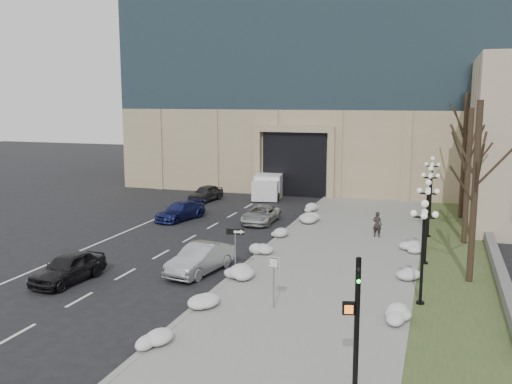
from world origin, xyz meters
TOP-DOWN VIEW (x-y plane):
  - ground at (0.00, 0.00)m, footprint 160.00×160.00m
  - sidewalk at (3.50, 14.00)m, footprint 9.00×40.00m
  - curb at (-1.00, 14.00)m, footprint 0.30×40.00m
  - grass_strip at (10.00, 14.00)m, footprint 4.00×40.00m
  - stone_wall at (12.00, 16.00)m, footprint 0.50×30.00m
  - office_tower at (-2.01, 43.58)m, footprint 40.00×24.70m
  - car_a at (-8.53, 4.03)m, footprint 2.15×4.47m
  - car_b at (-2.86, 7.43)m, footprint 2.40×4.82m
  - car_c at (-9.62, 19.19)m, footprint 2.97×4.92m
  - car_d at (-3.49, 19.99)m, footprint 2.08×4.49m
  - car_e at (-10.90, 27.11)m, footprint 2.25×4.32m
  - pedestrian at (5.15, 17.78)m, footprint 0.69×0.53m
  - box_truck at (-6.16, 31.14)m, footprint 3.27×7.00m
  - one_way_sign at (-0.75, 7.43)m, footprint 0.95×0.32m
  - keep_sign at (2.30, 3.43)m, footprint 0.51×0.13m
  - traffic_signal at (6.59, -2.27)m, footprint 0.74×0.98m
  - snow_clump_a at (-0.63, -1.67)m, footprint 1.10×1.60m
  - snow_clump_b at (-0.72, 2.77)m, footprint 1.10×1.60m
  - snow_clump_c at (-0.48, 7.25)m, footprint 1.10×1.60m
  - snow_clump_d at (-0.81, 11.46)m, footprint 1.10×1.60m
  - snow_clump_e at (-0.88, 15.40)m, footprint 1.10×1.60m
  - snow_clump_f at (-0.38, 20.80)m, footprint 1.10×1.60m
  - snow_clump_g at (-0.90, 24.80)m, footprint 1.10×1.60m
  - snow_clump_h at (7.79, 3.58)m, footprint 1.10×1.60m
  - snow_clump_i at (7.33, 9.04)m, footprint 1.10×1.60m
  - snow_clump_j at (7.38, 14.84)m, footprint 1.10×1.60m
  - lamppost_a at (8.30, 6.00)m, footprint 1.18×1.18m
  - lamppost_b at (8.30, 12.50)m, footprint 1.18×1.18m
  - lamppost_c at (8.30, 19.00)m, footprint 1.18×1.18m
  - lamppost_d at (8.30, 25.50)m, footprint 1.18×1.18m
  - tree_near at (10.50, 10.00)m, footprint 3.20×3.20m
  - tree_mid at (10.50, 18.00)m, footprint 3.20×3.20m
  - tree_far at (10.50, 26.00)m, footprint 3.20×3.20m

SIDE VIEW (x-z plane):
  - ground at x=0.00m, z-range 0.00..0.00m
  - grass_strip at x=10.00m, z-range 0.00..0.10m
  - sidewalk at x=3.50m, z-range 0.00..0.12m
  - curb at x=-1.00m, z-range 0.00..0.14m
  - snow_clump_a at x=-0.63m, z-range 0.12..0.48m
  - snow_clump_b at x=-0.72m, z-range 0.12..0.48m
  - snow_clump_c at x=-0.48m, z-range 0.12..0.48m
  - snow_clump_d at x=-0.81m, z-range 0.12..0.48m
  - snow_clump_e at x=-0.88m, z-range 0.12..0.48m
  - snow_clump_f at x=-0.38m, z-range 0.12..0.48m
  - snow_clump_g at x=-0.90m, z-range 0.12..0.48m
  - snow_clump_h at x=7.79m, z-range 0.12..0.48m
  - snow_clump_i at x=7.33m, z-range 0.12..0.48m
  - snow_clump_j at x=7.38m, z-range 0.12..0.48m
  - stone_wall at x=12.00m, z-range 0.00..0.70m
  - car_d at x=-3.49m, z-range 0.00..1.25m
  - car_c at x=-9.62m, z-range 0.00..1.33m
  - car_e at x=-10.90m, z-range 0.00..1.40m
  - car_a at x=-8.53m, z-range 0.00..1.47m
  - car_b at x=-2.86m, z-range 0.00..1.52m
  - pedestrian at x=5.15m, z-range 0.12..1.80m
  - box_truck at x=-6.16m, z-range -0.03..2.10m
  - keep_sign at x=2.30m, z-range 0.57..2.97m
  - one_way_sign at x=-0.75m, z-range 0.82..3.34m
  - traffic_signal at x=6.59m, z-range -0.01..4.29m
  - lamppost_a at x=8.30m, z-range 0.69..5.45m
  - lamppost_b at x=8.30m, z-range 0.69..5.45m
  - lamppost_c at x=8.30m, z-range 0.69..5.45m
  - lamppost_d at x=8.30m, z-range 0.69..5.45m
  - tree_mid at x=10.50m, z-range 1.25..9.75m
  - tree_near at x=10.50m, z-range 1.33..10.33m
  - tree_far at x=10.50m, z-range 1.40..10.90m
  - office_tower at x=-2.01m, z-range 0.49..36.49m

